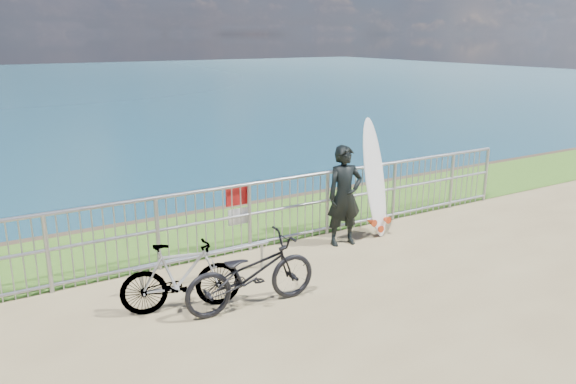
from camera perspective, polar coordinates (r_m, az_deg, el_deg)
grass_strip at (r=10.25m, az=-4.19°, el=-3.36°), size 120.00×120.00×0.00m
railing at (r=9.16m, az=-1.09°, el=-1.92°), size 10.06×0.10×1.13m
surfer at (r=9.15m, az=5.76°, el=-0.38°), size 0.66×0.49×1.66m
surfboard at (r=9.63m, az=8.83°, el=1.00°), size 0.64×0.60×2.04m
bicycle_near at (r=7.14m, az=-3.77°, el=-8.21°), size 1.78×0.67×0.93m
bicycle_far at (r=7.18m, az=-10.80°, el=-8.44°), size 1.56×0.78×0.90m
bike_rack at (r=7.96m, az=-8.46°, el=-6.66°), size 2.01×0.05×0.42m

